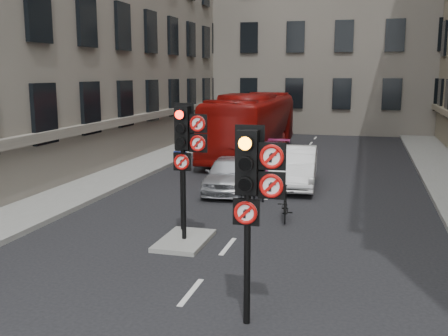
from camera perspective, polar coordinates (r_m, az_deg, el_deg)
The scene contains 12 objects.
pavement_left at distance 22.67m, azimuth -12.80°, elevation -1.07°, with size 3.00×50.00×0.16m, color gray.
centre_island at distance 14.09m, azimuth -4.34°, elevation -7.87°, with size 1.20×2.00×0.12m, color gray.
building_far at distance 46.07m, azimuth 11.41°, elevation 17.02°, with size 30.00×14.00×20.00m, color gray.
signal_near at distance 8.99m, azimuth 3.13°, elevation -1.68°, with size 0.91×0.40×3.58m.
signal_far at distance 13.47m, azimuth -4.16°, elevation 2.83°, with size 0.91×0.40×3.58m.
car_silver at distance 19.87m, azimuth 0.50°, elevation -0.65°, with size 1.59×3.96×1.35m, color #ACAEB4.
car_white at distance 20.98m, azimuth 7.68°, elevation 0.14°, with size 1.65×4.74×1.56m, color white.
car_pink at distance 23.23m, azimuth 4.36°, elevation 0.96°, with size 1.94×4.76×1.38m, color #CD3C8B.
bus_red at distance 28.56m, azimuth 3.10°, elevation 4.73°, with size 2.83×12.10×3.37m, color maroon.
motorcycle at distance 16.22m, azimuth 6.67°, elevation -3.81°, with size 0.48×1.71×1.03m, color black.
motorcyclist at distance 18.26m, azimuth 3.72°, elevation -0.97°, with size 0.65×0.42×1.77m, color black.
info_sign at distance 14.48m, azimuth -4.70°, elevation -1.25°, with size 0.38×0.12×2.22m.
Camera 1 is at (3.30, -7.61, 4.44)m, focal length 42.00 mm.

